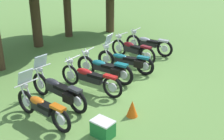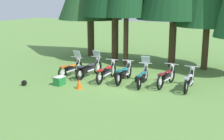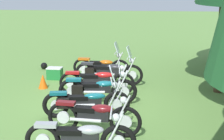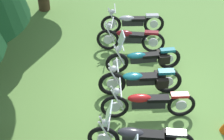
{
  "view_description": "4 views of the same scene",
  "coord_description": "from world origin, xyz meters",
  "px_view_note": "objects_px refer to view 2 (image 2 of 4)",
  "views": [
    {
      "loc": [
        -7.38,
        -5.88,
        4.4
      ],
      "look_at": [
        -0.23,
        -0.45,
        0.54
      ],
      "focal_mm": 46.76,
      "sensor_mm": 36.0,
      "label": 1
    },
    {
      "loc": [
        6.4,
        -13.84,
        4.23
      ],
      "look_at": [
        -0.57,
        -0.43,
        0.67
      ],
      "focal_mm": 48.97,
      "sensor_mm": 36.0,
      "label": 2
    },
    {
      "loc": [
        9.5,
        1.54,
        3.38
      ],
      "look_at": [
        -0.32,
        0.39,
        0.98
      ],
      "focal_mm": 55.58,
      "sensor_mm": 36.0,
      "label": 3
    },
    {
      "loc": [
        -7.59,
        0.51,
        6.3
      ],
      "look_at": [
        0.05,
        0.78,
        0.69
      ],
      "focal_mm": 55.54,
      "sensor_mm": 36.0,
      "label": 4
    }
  ],
  "objects_px": {
    "motorcycle_3": "(124,73)",
    "motorcycle_1": "(89,68)",
    "picnic_cooler": "(59,81)",
    "motorcycle_4": "(143,77)",
    "motorcycle_6": "(189,80)",
    "motorcycle_5": "(166,77)",
    "traffic_cone": "(79,84)",
    "motorcycle_0": "(71,68)",
    "motorcycle_2": "(107,72)",
    "dropped_helmet": "(24,83)"
  },
  "relations": [
    {
      "from": "motorcycle_3",
      "to": "motorcycle_1",
      "type": "bearing_deg",
      "value": 82.67
    },
    {
      "from": "motorcycle_1",
      "to": "picnic_cooler",
      "type": "distance_m",
      "value": 2.13
    },
    {
      "from": "motorcycle_4",
      "to": "picnic_cooler",
      "type": "bearing_deg",
      "value": 106.73
    },
    {
      "from": "motorcycle_6",
      "to": "motorcycle_3",
      "type": "bearing_deg",
      "value": 89.9
    },
    {
      "from": "motorcycle_5",
      "to": "traffic_cone",
      "type": "distance_m",
      "value": 4.29
    },
    {
      "from": "motorcycle_1",
      "to": "motorcycle_6",
      "type": "distance_m",
      "value": 5.46
    },
    {
      "from": "motorcycle_0",
      "to": "picnic_cooler",
      "type": "bearing_deg",
      "value": -162.19
    },
    {
      "from": "motorcycle_1",
      "to": "motorcycle_3",
      "type": "xyz_separation_m",
      "value": [
        2.13,
        -0.07,
        -0.02
      ]
    },
    {
      "from": "motorcycle_1",
      "to": "motorcycle_5",
      "type": "bearing_deg",
      "value": -83.38
    },
    {
      "from": "motorcycle_2",
      "to": "motorcycle_6",
      "type": "xyz_separation_m",
      "value": [
        4.25,
        0.34,
        -0.02
      ]
    },
    {
      "from": "traffic_cone",
      "to": "motorcycle_6",
      "type": "bearing_deg",
      "value": 25.93
    },
    {
      "from": "motorcycle_1",
      "to": "picnic_cooler",
      "type": "height_order",
      "value": "motorcycle_1"
    },
    {
      "from": "picnic_cooler",
      "to": "dropped_helmet",
      "type": "distance_m",
      "value": 1.75
    },
    {
      "from": "motorcycle_2",
      "to": "motorcycle_3",
      "type": "bearing_deg",
      "value": -87.17
    },
    {
      "from": "motorcycle_6",
      "to": "dropped_helmet",
      "type": "xyz_separation_m",
      "value": [
        -7.42,
        -3.11,
        -0.31
      ]
    },
    {
      "from": "motorcycle_3",
      "to": "motorcycle_5",
      "type": "xyz_separation_m",
      "value": [
        2.18,
        0.31,
        0.01
      ]
    },
    {
      "from": "motorcycle_6",
      "to": "picnic_cooler",
      "type": "xyz_separation_m",
      "value": [
        -5.92,
        -2.22,
        -0.23
      ]
    },
    {
      "from": "motorcycle_0",
      "to": "traffic_cone",
      "type": "height_order",
      "value": "motorcycle_0"
    },
    {
      "from": "motorcycle_4",
      "to": "motorcycle_5",
      "type": "height_order",
      "value": "motorcycle_4"
    },
    {
      "from": "motorcycle_0",
      "to": "motorcycle_5",
      "type": "relative_size",
      "value": 0.97
    },
    {
      "from": "picnic_cooler",
      "to": "traffic_cone",
      "type": "relative_size",
      "value": 1.16
    },
    {
      "from": "motorcycle_0",
      "to": "motorcycle_5",
      "type": "bearing_deg",
      "value": -81.33
    },
    {
      "from": "traffic_cone",
      "to": "dropped_helmet",
      "type": "relative_size",
      "value": 1.71
    },
    {
      "from": "motorcycle_2",
      "to": "motorcycle_1",
      "type": "bearing_deg",
      "value": 77.44
    },
    {
      "from": "motorcycle_4",
      "to": "traffic_cone",
      "type": "xyz_separation_m",
      "value": [
        -2.48,
        -1.94,
        -0.21
      ]
    },
    {
      "from": "motorcycle_6",
      "to": "traffic_cone",
      "type": "bearing_deg",
      "value": 111.91
    },
    {
      "from": "motorcycle_5",
      "to": "motorcycle_0",
      "type": "bearing_deg",
      "value": 100.85
    },
    {
      "from": "motorcycle_3",
      "to": "picnic_cooler",
      "type": "bearing_deg",
      "value": 122.0
    },
    {
      "from": "motorcycle_6",
      "to": "motorcycle_2",
      "type": "bearing_deg",
      "value": 90.56
    },
    {
      "from": "motorcycle_2",
      "to": "motorcycle_6",
      "type": "relative_size",
      "value": 1.08
    },
    {
      "from": "motorcycle_4",
      "to": "dropped_helmet",
      "type": "relative_size",
      "value": 8.18
    },
    {
      "from": "motorcycle_4",
      "to": "picnic_cooler",
      "type": "relative_size",
      "value": 4.12
    },
    {
      "from": "motorcycle_5",
      "to": "dropped_helmet",
      "type": "height_order",
      "value": "motorcycle_5"
    },
    {
      "from": "motorcycle_3",
      "to": "motorcycle_6",
      "type": "height_order",
      "value": "motorcycle_3"
    },
    {
      "from": "traffic_cone",
      "to": "motorcycle_5",
      "type": "bearing_deg",
      "value": 33.62
    },
    {
      "from": "motorcycle_4",
      "to": "motorcycle_5",
      "type": "relative_size",
      "value": 1.02
    },
    {
      "from": "motorcycle_2",
      "to": "motorcycle_4",
      "type": "xyz_separation_m",
      "value": [
        2.02,
        -0.01,
        -0.02
      ]
    },
    {
      "from": "motorcycle_1",
      "to": "motorcycle_2",
      "type": "height_order",
      "value": "motorcycle_1"
    },
    {
      "from": "dropped_helmet",
      "to": "motorcycle_3",
      "type": "bearing_deg",
      "value": 35.11
    },
    {
      "from": "motorcycle_4",
      "to": "motorcycle_5",
      "type": "distance_m",
      "value": 1.17
    },
    {
      "from": "motorcycle_2",
      "to": "dropped_helmet",
      "type": "xyz_separation_m",
      "value": [
        -3.17,
        -2.77,
        -0.33
      ]
    },
    {
      "from": "motorcycle_0",
      "to": "dropped_helmet",
      "type": "bearing_deg",
      "value": 160.51
    },
    {
      "from": "motorcycle_5",
      "to": "dropped_helmet",
      "type": "bearing_deg",
      "value": 121.26
    },
    {
      "from": "traffic_cone",
      "to": "picnic_cooler",
      "type": "bearing_deg",
      "value": 176.77
    },
    {
      "from": "traffic_cone",
      "to": "motorcycle_3",
      "type": "bearing_deg",
      "value": 56.16
    },
    {
      "from": "motorcycle_1",
      "to": "motorcycle_2",
      "type": "relative_size",
      "value": 1.0
    },
    {
      "from": "motorcycle_0",
      "to": "motorcycle_6",
      "type": "bearing_deg",
      "value": -83.22
    },
    {
      "from": "motorcycle_0",
      "to": "dropped_helmet",
      "type": "xyz_separation_m",
      "value": [
        -1.03,
        -2.59,
        -0.32
      ]
    },
    {
      "from": "motorcycle_4",
      "to": "motorcycle_6",
      "type": "height_order",
      "value": "motorcycle_4"
    },
    {
      "from": "motorcycle_1",
      "to": "dropped_helmet",
      "type": "xyz_separation_m",
      "value": [
        -1.97,
        -2.95,
        -0.34
      ]
    }
  ]
}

